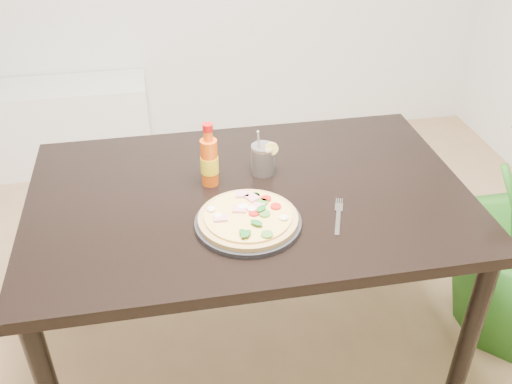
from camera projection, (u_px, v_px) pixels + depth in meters
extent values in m
cube|color=black|center=(249.00, 197.00, 1.83)|extent=(1.40, 0.90, 0.04)
cylinder|color=black|center=(468.00, 341.00, 1.82)|extent=(0.06, 0.06, 0.71)
cylinder|color=black|center=(75.00, 237.00, 2.27)|extent=(0.06, 0.06, 0.71)
cylinder|color=black|center=(380.00, 204.00, 2.46)|extent=(0.06, 0.06, 0.71)
cylinder|color=black|center=(248.00, 223.00, 1.68)|extent=(0.31, 0.31, 0.02)
cylinder|color=tan|center=(248.00, 219.00, 1.67)|extent=(0.29, 0.29, 0.01)
cylinder|color=#DBC95F|center=(248.00, 216.00, 1.66)|extent=(0.26, 0.26, 0.01)
cube|color=pink|center=(221.00, 218.00, 1.64)|extent=(0.04, 0.04, 0.01)
cube|color=pink|center=(252.00, 198.00, 1.73)|extent=(0.05, 0.05, 0.01)
cube|color=pink|center=(258.00, 207.00, 1.68)|extent=(0.05, 0.05, 0.01)
cube|color=pink|center=(240.00, 209.00, 1.68)|extent=(0.05, 0.04, 0.01)
cube|color=pink|center=(242.00, 194.00, 1.74)|extent=(0.05, 0.04, 0.01)
cylinder|color=red|center=(276.00, 206.00, 1.69)|extent=(0.03, 0.03, 0.01)
cylinder|color=red|center=(255.00, 196.00, 1.73)|extent=(0.03, 0.03, 0.01)
cylinder|color=red|center=(266.00, 199.00, 1.72)|extent=(0.03, 0.03, 0.01)
cylinder|color=red|center=(254.00, 213.00, 1.66)|extent=(0.03, 0.03, 0.01)
cylinder|color=#417727|center=(267.00, 235.00, 1.58)|extent=(0.03, 0.03, 0.01)
cylinder|color=#417727|center=(265.00, 214.00, 1.66)|extent=(0.03, 0.03, 0.01)
cylinder|color=#417727|center=(262.00, 202.00, 1.71)|extent=(0.03, 0.03, 0.01)
cylinder|color=#417727|center=(254.00, 195.00, 1.74)|extent=(0.03, 0.03, 0.01)
ellipsoid|color=white|center=(284.00, 218.00, 1.64)|extent=(0.03, 0.03, 0.01)
ellipsoid|color=white|center=(242.00, 207.00, 1.69)|extent=(0.03, 0.03, 0.01)
ellipsoid|color=white|center=(211.00, 209.00, 1.68)|extent=(0.03, 0.03, 0.01)
ellipsoid|color=white|center=(245.00, 206.00, 1.69)|extent=(0.03, 0.03, 0.01)
ellipsoid|color=white|center=(252.00, 209.00, 1.68)|extent=(0.03, 0.03, 0.01)
ellipsoid|color=white|center=(218.00, 216.00, 1.65)|extent=(0.03, 0.03, 0.01)
ellipsoid|color=#17611D|center=(261.00, 208.00, 1.67)|extent=(0.04, 0.04, 0.00)
ellipsoid|color=#17611D|center=(246.00, 233.00, 1.57)|extent=(0.04, 0.04, 0.00)
ellipsoid|color=#17611D|center=(257.00, 222.00, 1.61)|extent=(0.04, 0.04, 0.00)
ellipsoid|color=#17611D|center=(244.00, 233.00, 1.57)|extent=(0.04, 0.05, 0.00)
cylinder|color=#E9560D|center=(210.00, 162.00, 1.82)|extent=(0.06, 0.06, 0.16)
cylinder|color=yellow|center=(210.00, 165.00, 1.83)|extent=(0.06, 0.06, 0.06)
cylinder|color=#E9560D|center=(208.00, 136.00, 1.77)|extent=(0.03, 0.03, 0.03)
cylinder|color=red|center=(208.00, 127.00, 1.75)|extent=(0.03, 0.03, 0.02)
cylinder|color=black|center=(263.00, 161.00, 1.90)|extent=(0.07, 0.07, 0.09)
cylinder|color=silver|center=(263.00, 159.00, 1.90)|extent=(0.08, 0.08, 0.10)
cylinder|color=#F2E059|center=(272.00, 149.00, 1.86)|extent=(0.04, 0.01, 0.04)
cylinder|color=#B2B2B7|center=(259.00, 150.00, 1.89)|extent=(0.03, 0.06, 0.17)
cube|color=silver|center=(338.00, 223.00, 1.68)|extent=(0.05, 0.12, 0.00)
cube|color=silver|center=(339.00, 208.00, 1.75)|extent=(0.04, 0.05, 0.00)
cube|color=silver|center=(336.00, 201.00, 1.78)|extent=(0.01, 0.03, 0.00)
cube|color=silver|center=(338.00, 201.00, 1.78)|extent=(0.01, 0.03, 0.00)
cube|color=silver|center=(340.00, 202.00, 1.78)|extent=(0.01, 0.03, 0.00)
cube|color=silver|center=(342.00, 202.00, 1.77)|extent=(0.01, 0.03, 0.00)
cube|color=white|center=(25.00, 129.00, 3.26)|extent=(1.40, 0.34, 0.50)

